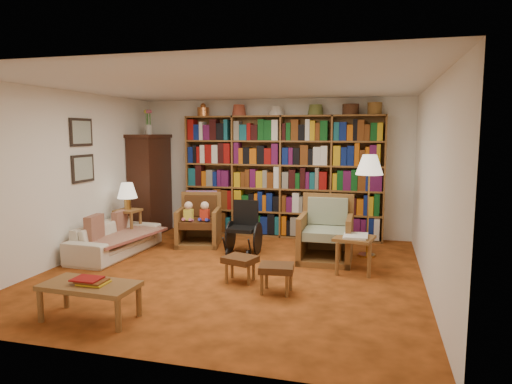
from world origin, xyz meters
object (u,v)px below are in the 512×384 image
(armchair_sage, at_px, (326,235))
(floor_lamp, at_px, (369,169))
(side_table_lamp, at_px, (128,220))
(footstool_a, at_px, (240,261))
(side_table_papers, at_px, (354,242))
(footstool_b, at_px, (276,270))
(wheelchair, at_px, (244,230))
(armchair_leather, at_px, (201,223))
(coffee_table, at_px, (90,288))
(sofa, at_px, (116,238))

(armchair_sage, xyz_separation_m, floor_lamp, (0.59, 0.35, 0.98))
(side_table_lamp, distance_m, footstool_a, 2.73)
(side_table_lamp, distance_m, side_table_papers, 3.79)
(footstool_b, bearing_deg, wheelchair, 118.50)
(armchair_sage, relative_size, side_table_papers, 1.66)
(armchair_sage, height_order, footstool_a, armchair_sage)
(wheelchair, xyz_separation_m, side_table_papers, (1.73, -0.55, 0.04))
(armchair_leather, xyz_separation_m, wheelchair, (0.89, -0.41, 0.02))
(footstool_b, height_order, coffee_table, coffee_table)
(sofa, xyz_separation_m, footstool_b, (2.81, -1.06, 0.03))
(sofa, distance_m, footstool_b, 3.00)
(side_table_lamp, xyz_separation_m, armchair_leather, (1.14, 0.42, -0.07))
(side_table_lamp, xyz_separation_m, wheelchair, (2.03, 0.00, -0.06))
(armchair_leather, xyz_separation_m, footstool_b, (1.77, -2.03, -0.08))
(side_table_lamp, height_order, side_table_papers, side_table_lamp)
(sofa, relative_size, side_table_lamp, 2.79)
(armchair_sage, bearing_deg, side_table_papers, -51.05)
(wheelchair, xyz_separation_m, coffee_table, (-0.79, -2.86, -0.05))
(side_table_papers, distance_m, coffee_table, 3.42)
(sofa, xyz_separation_m, footstool_a, (2.27, -0.78, 0.02))
(side_table_papers, bearing_deg, sofa, -179.87)
(footstool_b, xyz_separation_m, coffee_table, (-1.67, -1.24, 0.05))
(floor_lamp, bearing_deg, footstool_a, -132.50)
(side_table_lamp, xyz_separation_m, footstool_b, (2.91, -1.61, -0.16))
(sofa, distance_m, side_table_papers, 3.66)
(coffee_table, bearing_deg, wheelchair, 74.51)
(floor_lamp, xyz_separation_m, footstool_a, (-1.54, -1.68, -1.08))
(footstool_a, xyz_separation_m, footstool_b, (0.53, -0.27, 0.01))
(sofa, relative_size, coffee_table, 1.74)
(armchair_sage, relative_size, footstool_b, 2.20)
(wheelchair, relative_size, side_table_papers, 1.44)
(side_table_lamp, bearing_deg, armchair_leather, 20.05)
(armchair_sage, bearing_deg, footstool_b, -104.42)
(footstool_a, bearing_deg, coffee_table, -126.90)
(footstool_a, bearing_deg, floor_lamp, 47.50)
(side_table_lamp, height_order, footstool_b, side_table_lamp)
(footstool_a, relative_size, coffee_table, 0.48)
(floor_lamp, xyz_separation_m, footstool_b, (-1.00, -1.95, -1.07))
(side_table_lamp, xyz_separation_m, footstool_a, (2.37, -1.34, -0.17))
(armchair_sage, xyz_separation_m, coffee_table, (-2.08, -2.84, -0.04))
(armchair_sage, relative_size, wheelchair, 1.16)
(armchair_sage, bearing_deg, armchair_leather, 168.93)
(coffee_table, bearing_deg, floor_lamp, 50.05)
(sofa, height_order, footstool_a, sofa)
(side_table_papers, xyz_separation_m, footstool_b, (-0.85, -1.07, -0.14))
(armchair_sage, height_order, wheelchair, armchair_sage)
(sofa, bearing_deg, armchair_sage, -78.55)
(side_table_lamp, height_order, armchair_leather, armchair_leather)
(armchair_leather, distance_m, wheelchair, 0.98)
(sofa, height_order, armchair_leather, armchair_leather)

